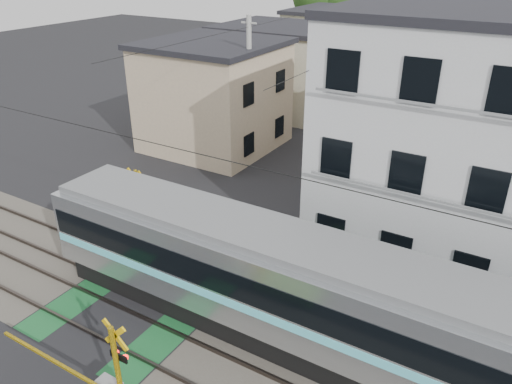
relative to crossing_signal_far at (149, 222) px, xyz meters
The scene contains 10 objects.
ground 4.53m from the crossing_signal_far, 54.71° to the right, with size 120.00×120.00×0.00m, color black.
track_bed 4.53m from the crossing_signal_far, 54.71° to the right, with size 120.00×120.00×0.14m.
crossing_signal_far is the anchor object (origin of this frame).
apartment_block 13.14m from the crossing_signal_far, 27.78° to the left, with size 10.20×8.36×9.30m.
houses_row 22.59m from the crossing_signal_far, 82.74° to the left, with size 22.07×31.35×6.80m.
tree_hill 44.84m from the crossing_signal_far, 86.11° to the left, with size 40.00×12.10×11.88m.
catenary 9.78m from the crossing_signal_far, 22.86° to the right, with size 60.00×5.04×7.00m.
utility_poles 19.70m from the crossing_signal_far, 85.47° to the left, with size 7.90×42.00×8.00m.
pedestrian 28.73m from the crossing_signal_far, 85.35° to the left, with size 0.60×0.40×1.66m, color #22242B.
weed_patches 5.76m from the crossing_signal_far, 40.76° to the right, with size 10.25×8.80×0.40m.
Camera 1 is at (10.68, -9.67, 11.10)m, focal length 35.00 mm.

